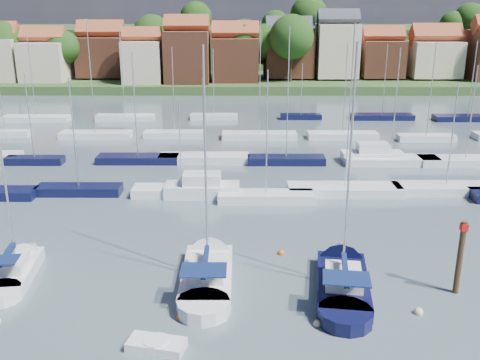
{
  "coord_description": "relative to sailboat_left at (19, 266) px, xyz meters",
  "views": [
    {
      "loc": [
        -1.55,
        -27.6,
        16.75
      ],
      "look_at": [
        -1.73,
        14.0,
        3.51
      ],
      "focal_mm": 40.0,
      "sensor_mm": 36.0,
      "label": 1
    }
  ],
  "objects": [
    {
      "name": "sailboat_navy",
      "position": [
        21.45,
        -0.94,
        -0.01
      ],
      "size": [
        4.72,
        12.17,
        16.41
      ],
      "rotation": [
        0.0,
        0.0,
        1.43
      ],
      "color": "black",
      "rests_on": "ground"
    },
    {
      "name": "buoy_b",
      "position": [
        9.18,
        -7.59,
        -0.37
      ],
      "size": [
        0.45,
        0.45,
        0.45
      ],
      "primitive_type": "sphere",
      "color": "beige",
      "rests_on": "ground"
    },
    {
      "name": "ground",
      "position": [
        16.51,
        35.32,
        -0.37
      ],
      "size": [
        260.0,
        260.0,
        0.0
      ],
      "primitive_type": "plane",
      "color": "#43515B",
      "rests_on": "ground"
    },
    {
      "name": "sailboat_left",
      "position": [
        0.0,
        0.0,
        0.0
      ],
      "size": [
        3.37,
        9.29,
        12.47
      ],
      "rotation": [
        0.0,
        0.0,
        1.68
      ],
      "color": "silver",
      "rests_on": "ground"
    },
    {
      "name": "far_shore_town",
      "position": [
        18.73,
        127.98,
        4.24
      ],
      "size": [
        212.46,
        90.0,
        22.27
      ],
      "color": "#3A552A",
      "rests_on": "ground"
    },
    {
      "name": "marina_field",
      "position": [
        18.41,
        30.46,
        0.06
      ],
      "size": [
        79.62,
        41.41,
        15.93
      ],
      "color": "silver",
      "rests_on": "ground"
    },
    {
      "name": "sailboat_centre",
      "position": [
        12.7,
        0.13,
        -0.02
      ],
      "size": [
        3.24,
        11.97,
        16.22
      ],
      "rotation": [
        0.0,
        0.0,
        1.58
      ],
      "color": "silver",
      "rests_on": "ground"
    },
    {
      "name": "buoy_c",
      "position": [
        11.44,
        -5.79,
        -0.37
      ],
      "size": [
        0.45,
        0.45,
        0.45
      ],
      "primitive_type": "sphere",
      "color": "#D85914",
      "rests_on": "ground"
    },
    {
      "name": "tender",
      "position": [
        10.53,
        -8.59,
        -0.12
      ],
      "size": [
        3.2,
        1.99,
        0.64
      ],
      "rotation": [
        0.0,
        0.0,
        -0.22
      ],
      "color": "silver",
      "rests_on": "ground"
    },
    {
      "name": "buoy_e",
      "position": [
        17.75,
        2.74,
        -0.37
      ],
      "size": [
        0.47,
        0.47,
        0.47
      ],
      "primitive_type": "sphere",
      "color": "#D85914",
      "rests_on": "ground"
    },
    {
      "name": "buoy_f",
      "position": [
        25.17,
        -5.13,
        -0.37
      ],
      "size": [
        0.54,
        0.54,
        0.54
      ],
      "primitive_type": "sphere",
      "color": "beige",
      "rests_on": "ground"
    },
    {
      "name": "buoy_d",
      "position": [
        19.16,
        -6.36,
        -0.37
      ],
      "size": [
        0.44,
        0.44,
        0.44
      ],
      "primitive_type": "sphere",
      "color": "beige",
      "rests_on": "ground"
    },
    {
      "name": "timber_piling",
      "position": [
        28.23,
        -2.69,
        1.11
      ],
      "size": [
        0.4,
        0.4,
        6.99
      ],
      "color": "#4C331E",
      "rests_on": "ground"
    }
  ]
}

